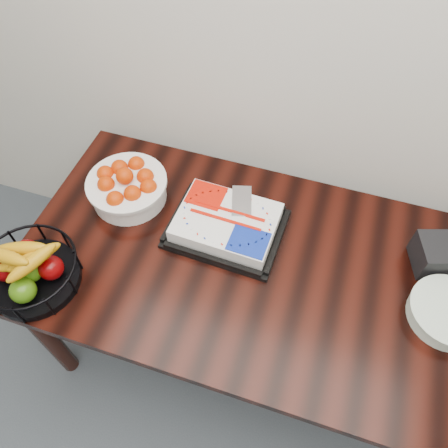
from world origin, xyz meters
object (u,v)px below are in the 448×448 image
(table, at_px, (268,280))
(plate_stack, at_px, (447,313))
(tangerine_bowl, at_px, (127,183))
(napkin_box, at_px, (440,255))
(fruit_basket, at_px, (30,270))
(cake_tray, at_px, (227,224))

(table, relative_size, plate_stack, 7.12)
(tangerine_bowl, distance_m, napkin_box, 1.15)
(table, bearing_deg, tangerine_bowl, 167.02)
(table, height_order, tangerine_bowl, tangerine_bowl)
(plate_stack, bearing_deg, fruit_basket, -167.51)
(tangerine_bowl, bearing_deg, napkin_box, 2.82)
(fruit_basket, relative_size, napkin_box, 2.04)
(napkin_box, bearing_deg, table, -160.14)
(napkin_box, bearing_deg, cake_tray, -173.01)
(napkin_box, bearing_deg, tangerine_bowl, -177.18)
(cake_tray, bearing_deg, plate_stack, -7.96)
(table, distance_m, napkin_box, 0.60)
(fruit_basket, height_order, napkin_box, fruit_basket)
(fruit_basket, xyz_separation_m, plate_stack, (1.34, 0.30, -0.04))
(table, distance_m, tangerine_bowl, 0.65)
(plate_stack, relative_size, napkin_box, 1.58)
(cake_tray, relative_size, plate_stack, 1.67)
(table, bearing_deg, fruit_basket, -158.28)
(tangerine_bowl, distance_m, fruit_basket, 0.46)
(fruit_basket, bearing_deg, tangerine_bowl, 71.69)
(table, bearing_deg, plate_stack, -0.34)
(cake_tray, height_order, napkin_box, napkin_box)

